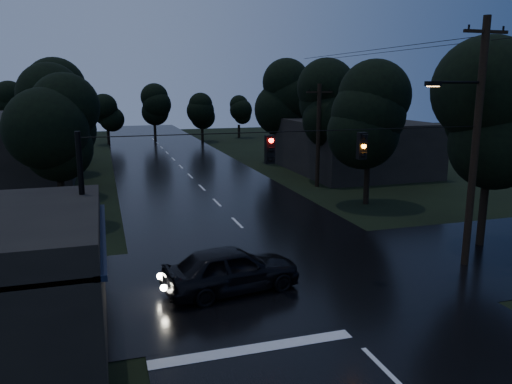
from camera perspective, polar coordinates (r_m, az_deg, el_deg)
main_road at (r=36.81m, az=-6.20°, el=0.47°), size 12.00×120.00×0.02m
cross_street at (r=20.10m, az=3.86°, el=-9.50°), size 60.00×9.00×0.02m
building_far_right at (r=44.86m, az=10.60°, el=5.27°), size 10.00×14.00×4.40m
building_far_left at (r=46.25m, az=-26.14°, el=4.82°), size 10.00×16.00×5.00m
utility_pole_main at (r=21.80m, az=23.66°, el=5.48°), size 3.50×0.30×10.00m
utility_pole_far at (r=36.83m, az=7.13°, el=6.56°), size 2.00×0.30×7.50m
anchor_pole_left at (r=17.01m, az=-19.03°, el=-3.54°), size 0.18×0.18×6.00m
span_signals at (r=18.10m, az=6.89°, el=5.20°), size 15.00×0.37×1.12m
tree_corner_near at (r=24.95m, az=25.37°, el=7.75°), size 4.48×4.48×9.44m
tree_left_a at (r=27.59m, az=-21.89°, el=6.79°), size 3.92×3.92×8.26m
tree_left_b at (r=35.58m, az=-21.94°, el=8.40°), size 4.20×4.20×8.85m
tree_left_c at (r=45.57m, az=-21.78°, el=9.52°), size 4.48×4.48×9.44m
tree_right_a at (r=31.68m, az=12.88°, el=8.61°), size 4.20×4.20×8.85m
tree_right_b at (r=39.04m, az=7.76°, el=9.96°), size 4.48×4.48×9.44m
tree_right_c at (r=48.50m, az=3.39°, el=10.90°), size 4.76×4.76×10.03m
car at (r=18.37m, az=-2.80°, el=-8.76°), size 5.26×2.74×1.71m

